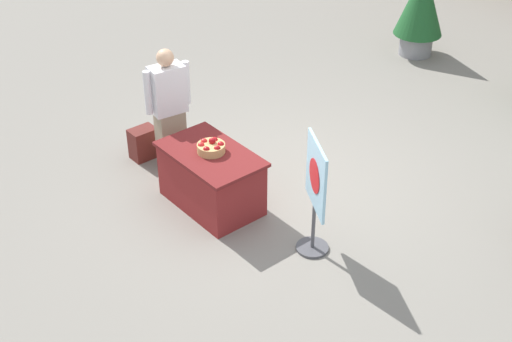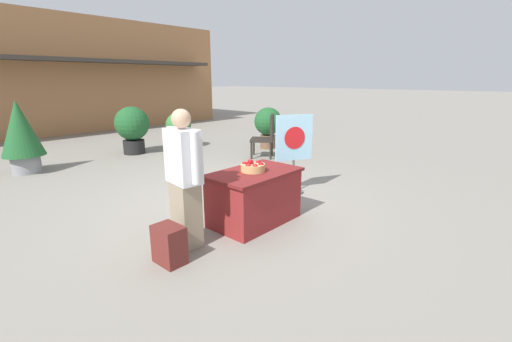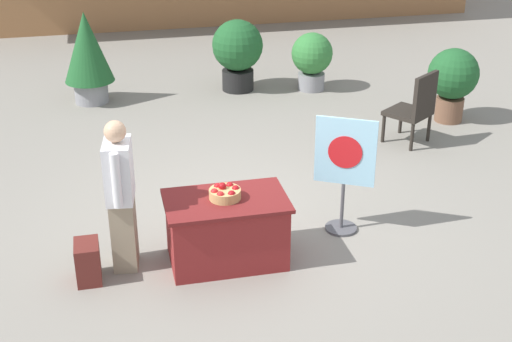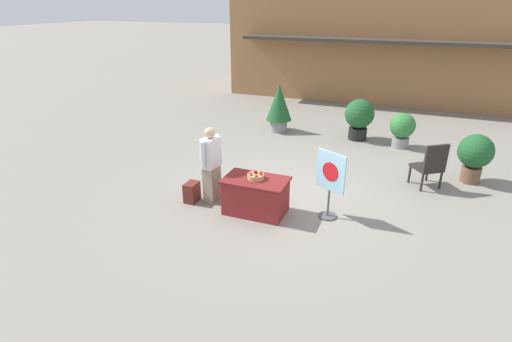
# 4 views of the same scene
# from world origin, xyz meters

# --- Properties ---
(ground_plane) EXTENTS (120.00, 120.00, 0.00)m
(ground_plane) POSITION_xyz_m (0.00, 0.00, 0.00)
(ground_plane) COLOR gray
(display_table) EXTENTS (1.25, 0.77, 0.72)m
(display_table) POSITION_xyz_m (-0.31, -0.88, 0.36)
(display_table) COLOR maroon
(display_table) RESTS_ON ground_plane
(apple_basket) EXTENTS (0.32, 0.32, 0.16)m
(apple_basket) POSITION_xyz_m (-0.32, -0.86, 0.78)
(apple_basket) COLOR tan
(apple_basket) RESTS_ON display_table
(person_visitor) EXTENTS (0.31, 0.61, 1.61)m
(person_visitor) POSITION_xyz_m (-1.34, -0.74, 0.82)
(person_visitor) COLOR gray
(person_visitor) RESTS_ON ground_plane
(backpack) EXTENTS (0.24, 0.34, 0.42)m
(backpack) POSITION_xyz_m (-1.72, -0.93, 0.21)
(backpack) COLOR maroon
(backpack) RESTS_ON ground_plane
(poster_board) EXTENTS (0.60, 0.36, 1.34)m
(poster_board) POSITION_xyz_m (1.07, -0.54, 0.76)
(poster_board) COLOR #4C4C51
(poster_board) RESTS_ON ground_plane
(patio_chair) EXTENTS (0.77, 0.77, 1.07)m
(patio_chair) POSITION_xyz_m (2.87, 1.58, 0.57)
(patio_chair) COLOR #28231E
(patio_chair) RESTS_ON ground_plane
(potted_plant_far_left) EXTENTS (0.71, 0.71, 1.00)m
(potted_plant_far_left) POSITION_xyz_m (2.15, 4.22, 0.57)
(potted_plant_far_left) COLOR gray
(potted_plant_far_left) RESTS_ON ground_plane
(potted_plant_far_right) EXTENTS (0.81, 0.81, 1.51)m
(potted_plant_far_right) POSITION_xyz_m (-1.60, 4.40, 0.84)
(potted_plant_far_right) COLOR gray
(potted_plant_far_right) RESTS_ON ground_plane
(potted_plant_near_right) EXTENTS (0.77, 0.77, 1.14)m
(potted_plant_near_right) POSITION_xyz_m (3.80, 2.31, 0.68)
(potted_plant_near_right) COLOR brown
(potted_plant_near_right) RESTS_ON ground_plane
(potted_plant_near_left) EXTENTS (0.87, 0.87, 1.23)m
(potted_plant_near_left) POSITION_xyz_m (0.90, 4.48, 0.71)
(potted_plant_near_left) COLOR black
(potted_plant_near_left) RESTS_ON ground_plane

